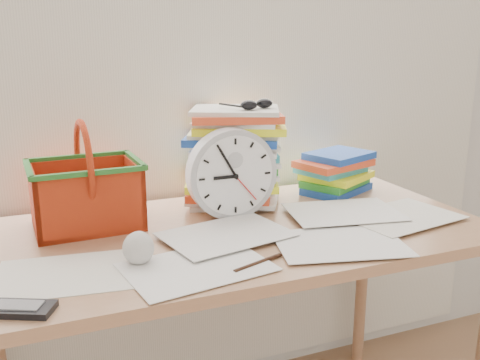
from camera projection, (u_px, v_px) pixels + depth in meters
name	position (u px, v px, depth m)	size (l,w,h in m)	color
curtain	(190.00, 24.00, 1.67)	(2.40, 0.01, 2.50)	white
desk	(235.00, 254.00, 1.49)	(1.40, 0.70, 0.75)	#9F6D4A
paper_stack	(234.00, 156.00, 1.67)	(0.31, 0.25, 0.30)	white
clock	(232.00, 174.00, 1.53)	(0.26, 0.26, 0.05)	#B7B8BB
sunglasses	(257.00, 104.00, 1.59)	(0.13, 0.11, 0.03)	black
book_stack	(335.00, 172.00, 1.82)	(0.27, 0.20, 0.14)	white
basket	(85.00, 176.00, 1.45)	(0.29, 0.23, 0.29)	red
crumpled_ball	(138.00, 248.00, 1.23)	(0.08, 0.08, 0.08)	silver
pen	(258.00, 263.00, 1.23)	(0.01, 0.01, 0.15)	black
calculator	(19.00, 309.00, 1.02)	(0.13, 0.06, 0.01)	black
scattered_papers	(235.00, 227.00, 1.47)	(1.26, 0.42, 0.02)	white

